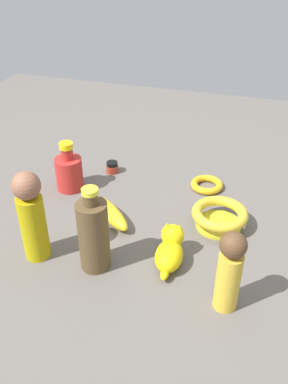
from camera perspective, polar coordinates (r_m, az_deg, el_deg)
ground at (r=1.12m, az=0.00°, el=-3.33°), size 2.00×2.00×0.00m
banana at (r=1.10m, az=-4.69°, el=-2.89°), size 0.15×0.16×0.04m
nail_polish_jar at (r=1.31m, az=-4.41°, el=3.43°), size 0.04×0.04×0.04m
bottle_short at (r=1.23m, az=-10.29°, el=2.79°), size 0.08×0.08×0.15m
person_figure_child at (r=0.84m, az=11.70°, el=-10.57°), size 0.07×0.07×0.19m
bangle at (r=1.25m, az=8.65°, el=1.00°), size 0.10×0.10×0.02m
cat_figurine at (r=0.96m, az=3.63°, el=-7.87°), size 0.14×0.07×0.09m
bowl at (r=1.08m, az=10.37°, el=-3.26°), size 0.15×0.15×0.05m
person_figure_adult at (r=0.96m, az=-15.23°, el=-3.13°), size 0.07×0.07×0.23m
bottle_tall at (r=0.92m, az=-6.98°, el=-5.81°), size 0.07×0.07×0.21m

